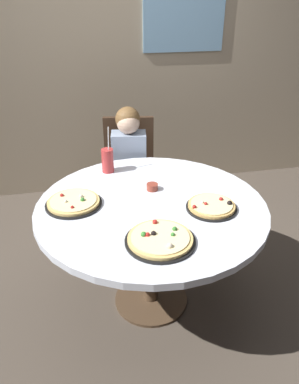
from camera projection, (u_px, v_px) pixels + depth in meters
The scene contains 10 objects.
ground_plane at pixel (151, 299), 2.48m from camera, with size 8.00×8.00×0.00m, color #4C4238.
wall_with_window at pixel (111, 37), 3.29m from camera, with size 5.20×0.14×2.90m.
dining_table at pixel (151, 216), 2.16m from camera, with size 1.32×1.32×0.75m.
chair_wooden at pixel (129, 170), 3.02m from camera, with size 0.46×0.46×0.95m.
diner_child at pixel (130, 186), 2.88m from camera, with size 0.31×0.43×1.08m.
pizza_veggie at pixel (212, 206), 2.06m from camera, with size 0.29×0.29×0.05m.
pizza_cheese at pixel (74, 202), 2.10m from camera, with size 0.32×0.32×0.05m.
pizza_pepperoni at pixel (160, 239), 1.79m from camera, with size 0.35×0.35×0.05m.
soda_cup at pixel (108, 160), 2.45m from camera, with size 0.08×0.08×0.31m.
sauce_bowl at pixel (152, 187), 2.26m from camera, with size 0.07×0.07×0.04m, color brown.
Camera 1 is at (-0.38, -1.78, 1.83)m, focal length 34.55 mm.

